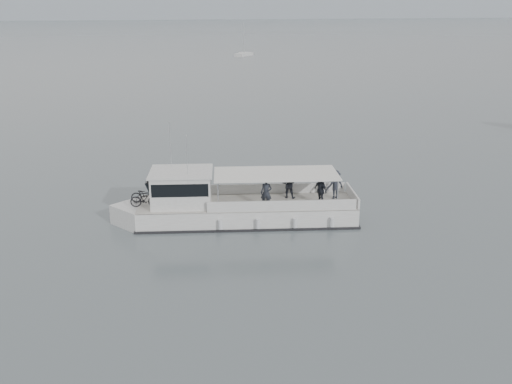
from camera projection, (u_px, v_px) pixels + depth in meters
name	position (u px, v px, depth m)	size (l,w,h in m)	color
ground	(293.00, 194.00, 35.33)	(1400.00, 1400.00, 0.00)	#505A5E
headland	(80.00, 4.00, 538.76)	(1400.00, 90.00, 28.00)	#939EA8
tour_boat	(226.00, 206.00, 30.45)	(13.13, 5.95, 5.51)	white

